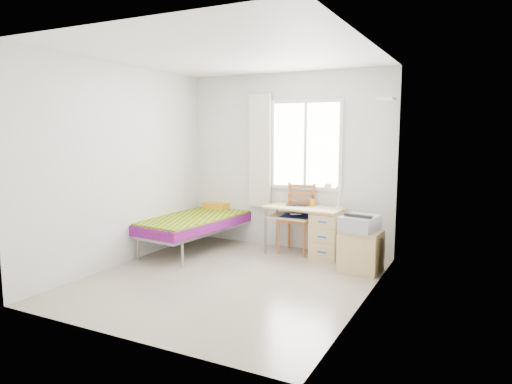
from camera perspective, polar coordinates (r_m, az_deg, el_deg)
floor at (r=5.53m, az=-3.42°, el=-10.86°), size 3.50×3.50×0.00m
ceiling at (r=5.31m, az=-3.65°, el=16.80°), size 3.50×3.50×0.00m
wall_back at (r=6.83m, az=3.92°, el=3.82°), size 3.20×0.00×3.20m
wall_left at (r=6.23m, az=-16.37°, el=3.16°), size 0.00×3.50×3.50m
wall_right at (r=4.67m, az=13.69°, el=1.85°), size 0.00×3.50×3.50m
window at (r=6.68m, az=6.24°, el=5.86°), size 1.10×0.04×1.30m
curtain at (r=6.93m, az=0.49°, el=5.14°), size 0.35×0.05×1.70m
floating_shelf at (r=6.05m, az=16.01°, el=11.11°), size 0.20×0.32×0.03m
bed at (r=6.92m, az=-7.09°, el=-3.54°), size 1.13×2.07×0.86m
desk at (r=6.44m, az=8.39°, el=-4.79°), size 1.13×0.58×0.69m
chair at (r=6.64m, az=5.30°, el=-2.73°), size 0.48×0.48×1.01m
cabinet at (r=5.89m, az=12.99°, el=-7.22°), size 0.52×0.46×0.52m
printer at (r=5.80m, az=12.86°, el=-3.79°), size 0.46×0.51×0.20m
laptop at (r=6.53m, az=5.20°, el=-1.67°), size 0.38×0.30×0.03m
pen_cup at (r=6.56m, az=7.07°, el=-1.34°), size 0.09×0.09×0.10m
task_lamp at (r=6.27m, az=9.54°, el=-0.14°), size 0.21×0.31×0.37m
book at (r=6.53m, az=4.24°, el=-2.64°), size 0.24×0.26×0.02m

